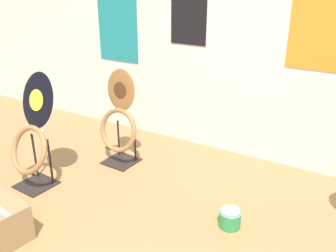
# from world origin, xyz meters

# --- Properties ---
(wall_back) EXTENTS (8.00, 0.07, 2.60)m
(wall_back) POSITION_xyz_m (-0.00, 2.27, 1.30)
(wall_back) COLOR silver
(wall_back) RESTS_ON ground_plane
(toilet_seat_display_woodgrain) EXTENTS (0.41, 0.29, 0.86)m
(toilet_seat_display_woodgrain) POSITION_xyz_m (-0.74, 1.52, 0.39)
(toilet_seat_display_woodgrain) COLOR black
(toilet_seat_display_woodgrain) RESTS_ON ground_plane
(toilet_seat_display_jazz_black) EXTENTS (0.41, 0.36, 0.92)m
(toilet_seat_display_jazz_black) POSITION_xyz_m (-1.09, 0.86, 0.41)
(toilet_seat_display_jazz_black) COLOR black
(toilet_seat_display_jazz_black) RESTS_ON ground_plane
(paint_can) EXTENTS (0.16, 0.16, 0.13)m
(paint_can) POSITION_xyz_m (0.47, 1.15, 0.07)
(paint_can) COLOR #2D8E4C
(paint_can) RESTS_ON ground_plane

